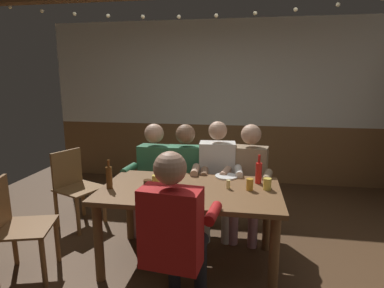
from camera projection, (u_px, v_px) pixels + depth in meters
The scene contains 21 objects.
ground_plane at pixel (187, 273), 2.81m from camera, with size 6.58×6.58×0.00m, color #4C331E.
back_wall_upper at pixel (217, 74), 5.09m from camera, with size 5.48×0.12×1.66m, color silver.
back_wall_wainscot at pixel (215, 152), 5.35m from camera, with size 5.48×0.12×0.95m, color brown.
dining_table at pixel (190, 200), 2.83m from camera, with size 1.60×0.90×0.74m.
person_0 at pixel (153, 172), 3.56m from camera, with size 0.52×0.53×1.21m.
person_1 at pixel (185, 173), 3.51m from camera, with size 0.55×0.51×1.21m.
person_2 at pixel (217, 173), 3.46m from camera, with size 0.55×0.54×1.25m.
person_3 at pixel (249, 176), 3.40m from camera, with size 0.54×0.56×1.23m.
person_4 at pixel (175, 229), 2.17m from camera, with size 0.57×0.56×1.26m.
chair_empty_near_right at pixel (15, 225), 2.69m from camera, with size 0.55×0.55×0.88m.
chair_empty_near_left at pixel (75, 185), 3.70m from camera, with size 0.58×0.58×0.88m.
table_candle at pixel (228, 184), 2.80m from camera, with size 0.04×0.04×0.08m, color #F9E08C.
plate_0 at pixel (226, 176), 3.13m from camera, with size 0.22×0.22×0.01m, color white.
bottle_0 at pixel (259, 172), 2.93m from camera, with size 0.06×0.06×0.27m.
bottle_1 at pixel (109, 177), 2.79m from camera, with size 0.06×0.06×0.26m.
pint_glass_0 at pixel (250, 184), 2.76m from camera, with size 0.06×0.06×0.10m, color gold.
pint_glass_1 at pixel (267, 184), 2.77m from camera, with size 0.07×0.07×0.10m, color #E5C64C.
pint_glass_2 at pixel (148, 187), 2.66m from camera, with size 0.07×0.07×0.13m, color #4C2D19.
pint_glass_3 at pixel (172, 171), 3.14m from camera, with size 0.07×0.07×0.11m, color #4C2D19.
pint_glass_4 at pixel (156, 182), 2.78m from camera, with size 0.07×0.07×0.13m, color #E5C64C.
string_lights at pixel (197, 10), 2.89m from camera, with size 3.87×0.04×0.18m.
Camera 1 is at (0.45, -2.47, 1.71)m, focal length 29.42 mm.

